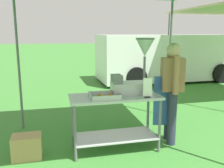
% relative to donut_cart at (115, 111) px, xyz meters
% --- Properties ---
extents(ground_plane, '(70.00, 70.00, 0.00)m').
position_rel_donut_cart_xyz_m(ground_plane, '(0.26, 4.90, -0.61)').
color(ground_plane, '#3D7F33').
extents(donut_cart, '(1.34, 0.57, 0.85)m').
position_rel_donut_cart_xyz_m(donut_cart, '(0.00, 0.00, 0.00)').
color(donut_cart, '#B7B7BC').
rests_on(donut_cart, ground).
extents(donut_tray, '(0.43, 0.32, 0.07)m').
position_rel_donut_cart_xyz_m(donut_tray, '(-0.16, -0.09, 0.26)').
color(donut_tray, '#B7B7BC').
rests_on(donut_tray, donut_cart).
extents(donut_fryer, '(0.64, 0.28, 0.84)m').
position_rel_donut_cart_xyz_m(donut_fryer, '(0.32, 0.06, 0.57)').
color(donut_fryer, '#B7B7BC').
rests_on(donut_fryer, donut_cart).
extents(menu_sign, '(0.13, 0.05, 0.28)m').
position_rel_donut_cart_xyz_m(menu_sign, '(0.42, -0.20, 0.36)').
color(menu_sign, black).
rests_on(menu_sign, donut_cart).
extents(vendor, '(0.47, 0.54, 1.61)m').
position_rel_donut_cart_xyz_m(vendor, '(0.93, 0.07, 0.30)').
color(vendor, '#2D3347').
rests_on(vendor, ground).
extents(supply_crate, '(0.41, 0.29, 0.34)m').
position_rel_donut_cart_xyz_m(supply_crate, '(-1.28, 0.03, -0.44)').
color(supply_crate, tan).
rests_on(supply_crate, ground).
extents(van_white, '(5.23, 2.23, 1.69)m').
position_rel_donut_cart_xyz_m(van_white, '(3.29, 5.11, 0.27)').
color(van_white, white).
rests_on(van_white, ground).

